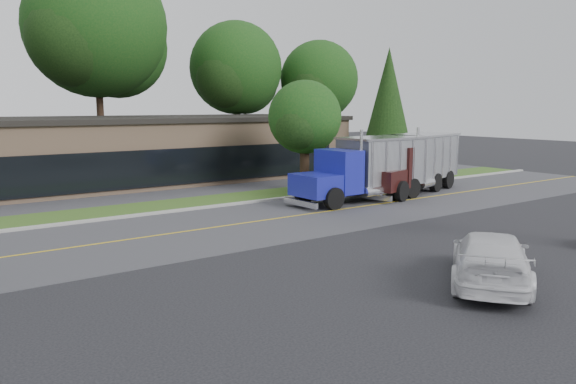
{
  "coord_description": "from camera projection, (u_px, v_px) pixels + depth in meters",
  "views": [
    {
      "loc": [
        -10.3,
        -11.43,
        5.06
      ],
      "look_at": [
        2.07,
        5.7,
        1.8
      ],
      "focal_mm": 35.0,
      "sensor_mm": 36.0,
      "label": 1
    }
  ],
  "objects": [
    {
      "name": "ground",
      "position": [
        346.0,
        286.0,
        15.89
      ],
      "size": [
        140.0,
        140.0,
        0.0
      ],
      "primitive_type": "plane",
      "color": "#2D2D32",
      "rests_on": "ground"
    },
    {
      "name": "road",
      "position": [
        200.0,
        230.0,
        23.1
      ],
      "size": [
        60.0,
        8.0,
        0.02
      ],
      "primitive_type": "cube",
      "color": "#4C4C51",
      "rests_on": "ground"
    },
    {
      "name": "center_line",
      "position": [
        200.0,
        230.0,
        23.1
      ],
      "size": [
        60.0,
        0.12,
        0.01
      ],
      "primitive_type": "cube",
      "color": "gold",
      "rests_on": "ground"
    },
    {
      "name": "curb",
      "position": [
        160.0,
        214.0,
        26.46
      ],
      "size": [
        60.0,
        0.3,
        0.12
      ],
      "primitive_type": "cube",
      "color": "#9E9E99",
      "rests_on": "ground"
    },
    {
      "name": "grass_verge",
      "position": [
        145.0,
        208.0,
        27.91
      ],
      "size": [
        60.0,
        3.4,
        0.03
      ],
      "primitive_type": "cube",
      "color": "#3C6121",
      "rests_on": "ground"
    },
    {
      "name": "far_parking",
      "position": [
        112.0,
        195.0,
        31.91
      ],
      "size": [
        60.0,
        7.0,
        0.02
      ],
      "primitive_type": "cube",
      "color": "#4C4C51",
      "rests_on": "ground"
    },
    {
      "name": "strip_mall",
      "position": [
        110.0,
        152.0,
        37.57
      ],
      "size": [
        32.0,
        12.0,
        4.0
      ],
      "primitive_type": "cube",
      "color": "tan",
      "rests_on": "ground"
    },
    {
      "name": "tree_far_c",
      "position": [
        98.0,
        34.0,
        44.04
      ],
      "size": [
        11.67,
        10.98,
        16.64
      ],
      "color": "#382619",
      "rests_on": "ground"
    },
    {
      "name": "tree_far_d",
      "position": [
        237.0,
        73.0,
        50.53
      ],
      "size": [
        8.8,
        8.28,
        12.55
      ],
      "color": "#382619",
      "rests_on": "ground"
    },
    {
      "name": "tree_far_e",
      "position": [
        319.0,
        83.0,
        53.66
      ],
      "size": [
        7.86,
        7.4,
        11.21
      ],
      "color": "#382619",
      "rests_on": "ground"
    },
    {
      "name": "evergreen_right",
      "position": [
        388.0,
        105.0,
        41.1
      ],
      "size": [
        4.07,
        4.07,
        9.25
      ],
      "color": "#382619",
      "rests_on": "ground"
    },
    {
      "name": "tree_verge",
      "position": [
        305.0,
        121.0,
        33.14
      ],
      "size": [
        4.6,
        4.33,
        6.56
      ],
      "color": "#382619",
      "rests_on": "ground"
    },
    {
      "name": "dump_truck_blue",
      "position": [
        367.0,
        167.0,
        30.14
      ],
      "size": [
        8.23,
        2.86,
        3.36
      ],
      "rotation": [
        0.0,
        0.0,
        3.17
      ],
      "color": "black",
      "rests_on": "ground"
    },
    {
      "name": "dump_truck_maroon",
      "position": [
        413.0,
        161.0,
        33.11
      ],
      "size": [
        8.92,
        4.68,
        3.36
      ],
      "rotation": [
        0.0,
        0.0,
        3.41
      ],
      "color": "black",
      "rests_on": "ground"
    },
    {
      "name": "rally_car",
      "position": [
        491.0,
        258.0,
        16.01
      ],
      "size": [
        5.4,
        4.76,
        1.5
      ],
      "primitive_type": "imported",
      "rotation": [
        0.0,
        0.0,
        2.21
      ],
      "color": "silver",
      "rests_on": "ground"
    }
  ]
}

